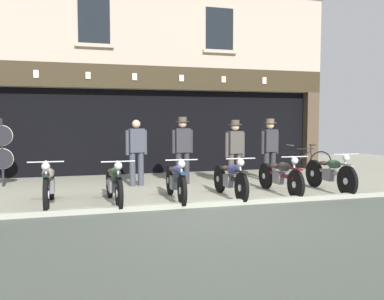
{
  "coord_description": "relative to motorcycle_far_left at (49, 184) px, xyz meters",
  "views": [
    {
      "loc": [
        -2.41,
        -7.28,
        1.64
      ],
      "look_at": [
        0.39,
        2.66,
        0.9
      ],
      "focal_mm": 38.22,
      "sensor_mm": 36.0,
      "label": 1
    }
  ],
  "objects": [
    {
      "name": "ground",
      "position": [
        2.95,
        -1.96,
        -0.47
      ],
      "size": [
        23.15,
        22.0,
        0.18
      ],
      "color": "#999884"
    },
    {
      "name": "shop_facade",
      "position": [
        2.95,
        6.07,
        1.21
      ],
      "size": [
        11.45,
        4.42,
        5.9
      ],
      "color": "black",
      "rests_on": "ground"
    },
    {
      "name": "motorcycle_far_left",
      "position": [
        0.0,
        0.0,
        0.0
      ],
      "size": [
        0.62,
        2.08,
        0.93
      ],
      "rotation": [
        0.0,
        0.0,
        3.13
      ],
      "color": "black",
      "rests_on": "ground"
    },
    {
      "name": "motorcycle_left",
      "position": [
        1.23,
        -0.12,
        -0.01
      ],
      "size": [
        0.62,
        2.03,
        0.91
      ],
      "rotation": [
        0.0,
        0.0,
        3.19
      ],
      "color": "black",
      "rests_on": "ground"
    },
    {
      "name": "motorcycle_center_left",
      "position": [
        2.48,
        -0.15,
        -0.01
      ],
      "size": [
        0.62,
        2.02,
        0.92
      ],
      "rotation": [
        0.0,
        0.0,
        3.09
      ],
      "color": "black",
      "rests_on": "ground"
    },
    {
      "name": "motorcycle_center",
      "position": [
        3.67,
        -0.16,
        -0.02
      ],
      "size": [
        0.62,
        1.94,
        0.9
      ],
      "rotation": [
        0.0,
        0.0,
        3.13
      ],
      "color": "black",
      "rests_on": "ground"
    },
    {
      "name": "motorcycle_center_right",
      "position": [
        4.92,
        -0.04,
        -0.02
      ],
      "size": [
        0.62,
        2.03,
        0.9
      ],
      "rotation": [
        0.0,
        0.0,
        3.14
      ],
      "color": "black",
      "rests_on": "ground"
    },
    {
      "name": "motorcycle_right",
      "position": [
        6.17,
        -0.09,
        0.0
      ],
      "size": [
        0.62,
        2.03,
        0.93
      ],
      "rotation": [
        0.0,
        0.0,
        3.11
      ],
      "color": "black",
      "rests_on": "ground"
    },
    {
      "name": "salesman_left",
      "position": [
        1.97,
        1.97,
        0.49
      ],
      "size": [
        0.55,
        0.29,
        1.67
      ],
      "rotation": [
        0.0,
        0.0,
        3.33
      ],
      "color": "#3D424C",
      "rests_on": "ground"
    },
    {
      "name": "shopkeeper_center",
      "position": [
        3.16,
        1.94,
        0.54
      ],
      "size": [
        0.56,
        0.36,
        1.74
      ],
      "rotation": [
        0.0,
        0.0,
        3.18
      ],
      "color": "#2D2D33",
      "rests_on": "ground"
    },
    {
      "name": "salesman_right",
      "position": [
        4.42,
        1.44,
        0.49
      ],
      "size": [
        0.56,
        0.35,
        1.67
      ],
      "rotation": [
        0.0,
        0.0,
        3.29
      ],
      "color": "#47423D",
      "rests_on": "ground"
    },
    {
      "name": "assistant_far_right",
      "position": [
        5.62,
        1.9,
        0.52
      ],
      "size": [
        0.55,
        0.36,
        1.7
      ],
      "rotation": [
        0.0,
        0.0,
        3.31
      ],
      "color": "#2D2D33",
      "rests_on": "ground"
    },
    {
      "name": "tyre_sign_pole",
      "position": [
        -1.26,
        2.76,
        0.53
      ],
      "size": [
        0.52,
        0.06,
        1.71
      ],
      "color": "#232328",
      "rests_on": "ground"
    },
    {
      "name": "advert_board_near",
      "position": [
        4.89,
        4.43,
        1.28
      ],
      "size": [
        0.67,
        0.03,
        1.04
      ],
      "color": "beige"
    },
    {
      "name": "leaning_bicycle",
      "position": [
        7.24,
        2.72,
        -0.05
      ],
      "size": [
        1.73,
        0.5,
        0.96
      ],
      "rotation": [
        0.0,
        0.0,
        1.46
      ],
      "color": "black",
      "rests_on": "ground"
    }
  ]
}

